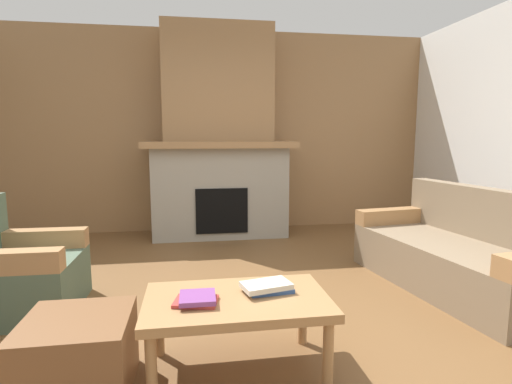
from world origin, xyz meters
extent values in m
plane|color=brown|center=(0.00, 0.00, 0.00)|extent=(9.00, 9.00, 0.00)
cube|color=#997047|center=(0.00, 3.00, 1.35)|extent=(6.00, 0.12, 2.70)
cube|color=gray|center=(0.00, 2.59, 0.57)|extent=(1.70, 0.70, 1.15)
cube|color=black|center=(0.00, 2.26, 0.38)|extent=(0.64, 0.08, 0.56)
cube|color=#997047|center=(0.00, 2.54, 1.19)|extent=(1.90, 0.82, 0.08)
cube|color=#997047|center=(0.00, 2.69, 1.97)|extent=(1.40, 0.50, 1.47)
cube|color=#847056|center=(1.84, 0.36, 0.20)|extent=(1.09, 1.90, 0.40)
cube|color=#847056|center=(2.17, 0.41, 0.62)|extent=(0.42, 1.80, 0.45)
cube|color=#A87A4C|center=(1.72, 1.17, 0.48)|extent=(0.85, 0.28, 0.15)
cube|color=#4C604C|center=(-1.60, 0.44, 0.20)|extent=(0.77, 0.77, 0.40)
cube|color=#A87A4C|center=(-1.61, 0.13, 0.48)|extent=(0.76, 0.15, 0.15)
cube|color=#A87A4C|center=(-1.60, 0.75, 0.48)|extent=(0.76, 0.15, 0.15)
cube|color=#A87A4C|center=(-0.13, -0.58, 0.41)|extent=(1.00, 0.60, 0.05)
cylinder|color=#A87A4C|center=(-0.57, -0.82, 0.19)|extent=(0.06, 0.06, 0.38)
cylinder|color=#A87A4C|center=(0.31, -0.82, 0.19)|extent=(0.06, 0.06, 0.38)
cylinder|color=#A87A4C|center=(-0.57, -0.34, 0.19)|extent=(0.06, 0.06, 0.38)
cylinder|color=#A87A4C|center=(0.31, -0.34, 0.19)|extent=(0.06, 0.06, 0.38)
cube|color=brown|center=(-0.94, -0.65, 0.20)|extent=(0.52, 0.52, 0.40)
cube|color=#B23833|center=(-0.35, -0.63, 0.44)|extent=(0.25, 0.20, 0.02)
cube|color=#7A3D84|center=(-0.34, -0.63, 0.46)|extent=(0.19, 0.19, 0.03)
cube|color=#335699|center=(0.06, -0.51, 0.44)|extent=(0.26, 0.20, 0.02)
cube|color=beige|center=(0.04, -0.53, 0.47)|extent=(0.30, 0.22, 0.03)
camera|label=1|loc=(-0.36, -2.67, 1.30)|focal=28.36mm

